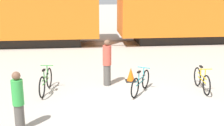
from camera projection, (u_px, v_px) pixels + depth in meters
ground_plane at (140, 112)px, 9.38m from camera, size 80.00×80.00×0.00m
rail_near at (110, 46)px, 18.63m from camera, size 69.58×0.07×0.01m
rail_far at (108, 41)px, 20.01m from camera, size 69.58×0.07×0.01m
bicycle_yellow at (202, 80)px, 11.13m from camera, size 0.46×1.68×0.88m
bicycle_teal at (141, 83)px, 10.87m from camera, size 0.95×1.52×0.86m
bicycle_green at (46, 82)px, 10.91m from camera, size 0.46×1.76×0.92m
person_in_green at (18, 101)px, 8.07m from camera, size 0.30×0.30×1.61m
person_in_red at (107, 62)px, 11.53m from camera, size 0.32×0.32×1.74m
traffic_cone at (131, 75)px, 12.13m from camera, size 0.40×0.40×0.55m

